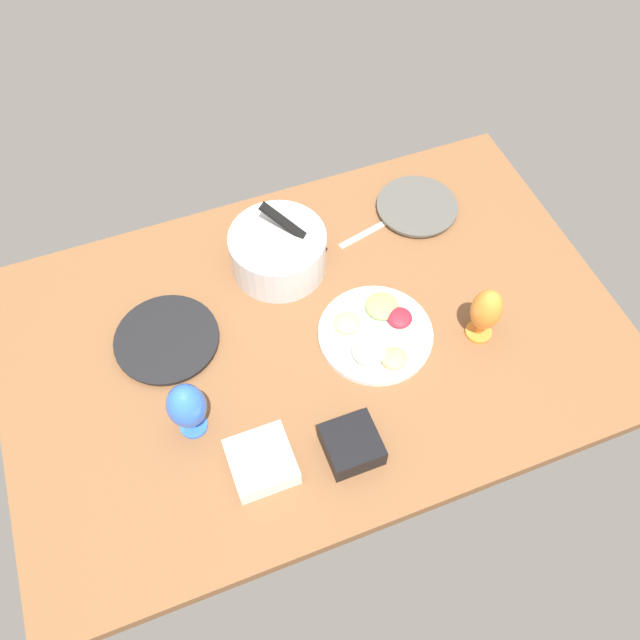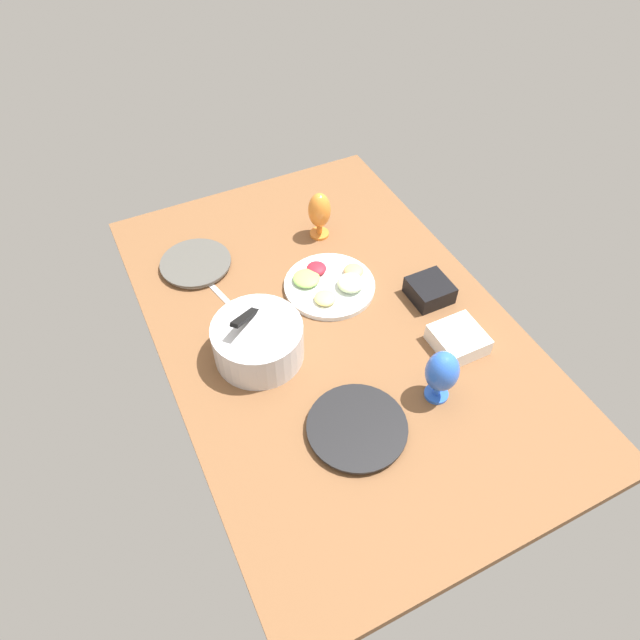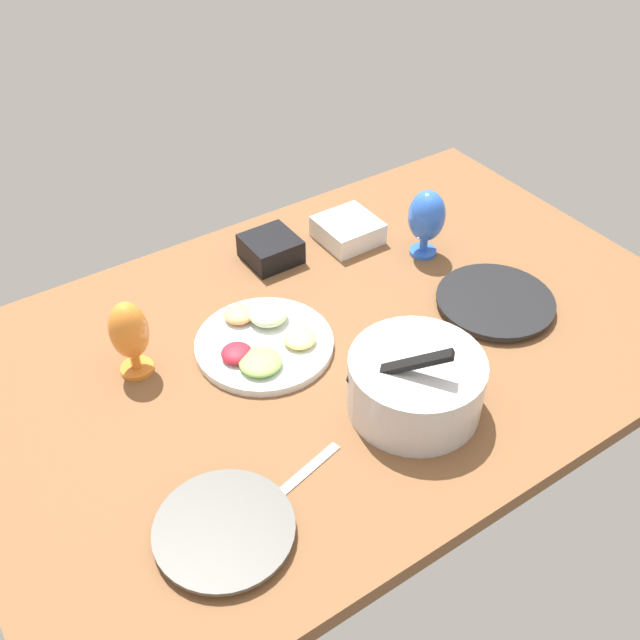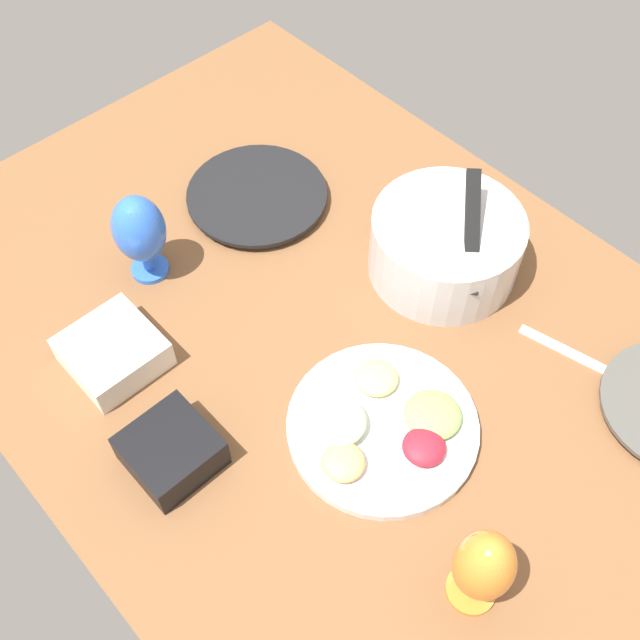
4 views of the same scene
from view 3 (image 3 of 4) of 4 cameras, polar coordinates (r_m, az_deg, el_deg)
The scene contains 10 objects.
ground_plane at distance 162.87cm, azimuth 1.34°, elevation -1.90°, with size 160.00×104.00×4.00cm, color brown.
dinner_plate_left at distance 173.66cm, azimuth 13.38°, elevation 1.35°, with size 27.07×27.07×2.24cm.
dinner_plate_right at distance 129.19cm, azimuth -7.41°, elevation -15.84°, with size 24.02×24.02×2.15cm.
mixing_bowl at distance 143.52cm, azimuth 7.39°, elevation -4.80°, with size 26.45×26.45×18.88cm.
fruit_platter at distance 158.73cm, azimuth -4.37°, elevation -1.59°, with size 29.88×29.88×5.58cm.
hurricane_glass_blue at distance 182.24cm, azimuth 8.24°, elevation 7.84°, with size 9.09×9.09×17.73cm.
hurricane_glass_orange at distance 152.00cm, azimuth -14.53°, elevation -0.97°, with size 7.94×7.94×17.72cm.
square_bowl_white at distance 189.66cm, azimuth 2.17°, elevation 7.04°, with size 14.30×14.30×5.66cm.
square_bowl_black at distance 182.65cm, azimuth -3.84°, elevation 5.60°, with size 12.49×12.49×6.18cm.
fork_by_right_plate at distance 136.15cm, azimuth -1.28°, elevation -11.75°, with size 18.00×1.80×0.60cm, color silver.
Camera 3 is at (69.91, 97.39, 108.26)cm, focal length 41.39 mm.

